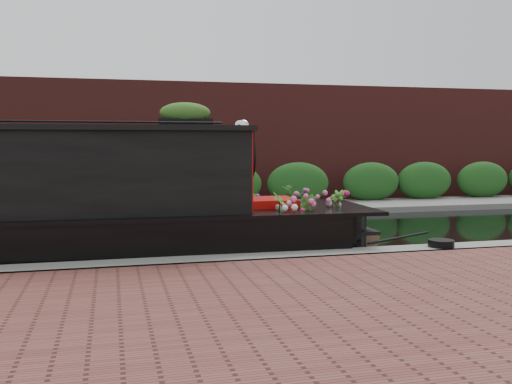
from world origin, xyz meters
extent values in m
plane|color=black|center=(0.00, 0.00, 0.00)|extent=(80.00, 80.00, 0.00)
cube|color=gray|center=(0.00, -3.30, 0.00)|extent=(40.00, 0.60, 0.50)
cube|color=brown|center=(0.00, -7.00, 0.00)|extent=(40.00, 7.00, 0.50)
cube|color=slate|center=(0.00, 4.20, 0.00)|extent=(40.00, 2.40, 0.34)
cube|color=#1C4918|center=(0.00, 5.10, 0.00)|extent=(40.00, 1.10, 2.80)
cube|color=#59211E|center=(0.00, 7.20, 0.00)|extent=(40.00, 1.00, 8.00)
cube|color=red|center=(0.84, -1.81, 1.51)|extent=(0.12, 1.85, 1.43)
cube|color=black|center=(-0.57, -2.75, 1.59)|extent=(0.95, 0.06, 0.58)
cube|color=red|center=(1.39, -1.81, 0.74)|extent=(0.87, 0.98, 0.53)
sphere|color=silver|center=(0.85, -1.95, 2.34)|extent=(0.19, 0.19, 0.19)
sphere|color=silver|center=(0.85, -1.66, 2.34)|extent=(0.19, 0.19, 0.19)
cube|color=black|center=(-0.16, -1.81, 2.38)|extent=(0.94, 0.29, 0.14)
ellipsoid|color=#D15417|center=(-0.16, -1.81, 2.57)|extent=(1.03, 0.29, 0.25)
imported|color=#3A6923|center=(1.33, -2.59, 0.84)|extent=(0.43, 0.46, 0.72)
imported|color=#3A6923|center=(1.87, -2.54, 0.80)|extent=(0.40, 0.44, 0.65)
imported|color=#3A6923|center=(2.13, -1.21, 0.83)|extent=(0.84, 0.83, 0.70)
imported|color=#3A6923|center=(2.57, -2.17, 0.82)|extent=(0.53, 0.53, 0.69)
imported|color=#3A6923|center=(1.32, -0.98, 0.77)|extent=(0.35, 0.38, 0.60)
cylinder|color=brown|center=(3.32, -1.81, 0.19)|extent=(0.38, 0.44, 0.38)
cylinder|color=black|center=(4.01, -3.30, 0.31)|extent=(0.44, 0.44, 0.12)
camera|label=1|loc=(-1.45, -11.85, 2.03)|focal=40.00mm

